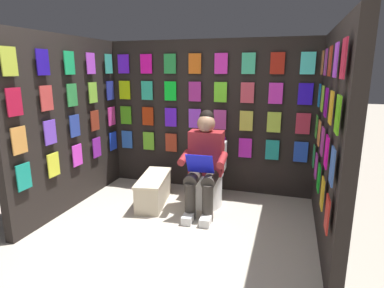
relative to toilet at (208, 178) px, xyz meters
name	(u,v)px	position (x,y,z in m)	size (l,w,h in m)	color
ground_plane	(146,271)	(0.14, 1.52, -0.33)	(30.00, 30.00, 0.00)	#B2A899
display_wall_back	(209,116)	(0.14, -0.55, 0.69)	(2.91, 0.14, 2.03)	black
display_wall_left	(332,139)	(-1.31, 0.51, 0.69)	(0.14, 2.02, 2.03)	black
display_wall_right	(69,123)	(1.59, 0.51, 0.69)	(0.14, 2.02, 2.03)	black
toilet	(208,178)	(0.00, 0.00, 0.00)	(0.41, 0.56, 0.77)	white
person_reading	(204,162)	(-0.01, 0.23, 0.27)	(0.54, 0.70, 1.19)	maroon
comic_longbox_near	(154,190)	(0.65, 0.21, -0.15)	(0.44, 0.85, 0.35)	beige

